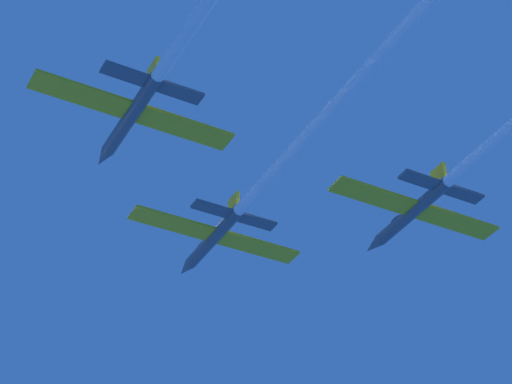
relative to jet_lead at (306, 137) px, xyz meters
The scene contains 1 object.
jet_lead is the anchor object (origin of this frame).
Camera 1 is at (-30.88, -67.20, -47.14)m, focal length 71.27 mm.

